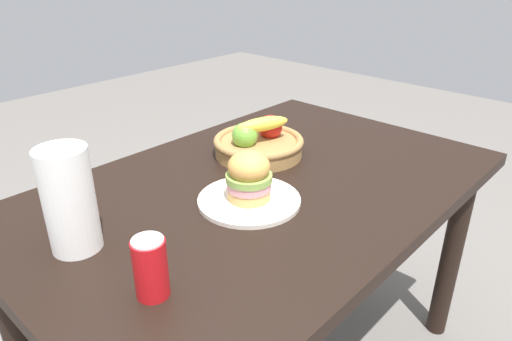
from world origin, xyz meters
TOP-DOWN VIEW (x-y plane):
  - dining_table at (0.00, 0.00)m, footprint 1.40×0.90m
  - plate at (-0.10, -0.05)m, footprint 0.27×0.27m
  - sandwich at (-0.10, -0.05)m, footprint 0.12×0.12m
  - soda_can at (-0.49, -0.16)m, footprint 0.07×0.07m
  - fruit_basket at (0.14, 0.14)m, footprint 0.29×0.29m
  - paper_towel_roll at (-0.51, 0.10)m, footprint 0.11×0.11m

SIDE VIEW (x-z plane):
  - dining_table at x=0.00m, z-range 0.27..1.02m
  - plate at x=-0.10m, z-range 0.75..0.76m
  - fruit_basket at x=0.14m, z-range 0.73..0.86m
  - soda_can at x=-0.49m, z-range 0.75..0.88m
  - sandwich at x=-0.10m, z-range 0.76..0.89m
  - paper_towel_roll at x=-0.51m, z-range 0.75..0.99m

